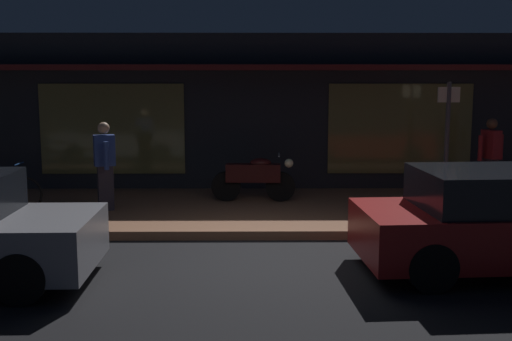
{
  "coord_description": "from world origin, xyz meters",
  "views": [
    {
      "loc": [
        -0.13,
        -9.13,
        2.68
      ],
      "look_at": [
        -0.03,
        2.4,
        0.95
      ],
      "focal_mm": 44.59,
      "sensor_mm": 36.0,
      "label": 1
    }
  ],
  "objects_px": {
    "parked_car_far": "(506,221)",
    "motorcycle": "(255,177)",
    "person_photographer": "(105,164)",
    "sign_post": "(447,134)",
    "person_bystander": "(490,157)"
  },
  "relations": [
    {
      "from": "person_photographer",
      "to": "sign_post",
      "type": "distance_m",
      "value": 6.73
    },
    {
      "from": "motorcycle",
      "to": "sign_post",
      "type": "height_order",
      "value": "sign_post"
    },
    {
      "from": "person_photographer",
      "to": "parked_car_far",
      "type": "relative_size",
      "value": 0.4
    },
    {
      "from": "parked_car_far",
      "to": "motorcycle",
      "type": "bearing_deg",
      "value": 128.98
    },
    {
      "from": "parked_car_far",
      "to": "person_photographer",
      "type": "bearing_deg",
      "value": 151.65
    },
    {
      "from": "motorcycle",
      "to": "parked_car_far",
      "type": "xyz_separation_m",
      "value": [
        3.42,
        -4.22,
        0.06
      ]
    },
    {
      "from": "person_bystander",
      "to": "parked_car_far",
      "type": "xyz_separation_m",
      "value": [
        -1.4,
        -4.39,
        -0.32
      ]
    },
    {
      "from": "motorcycle",
      "to": "sign_post",
      "type": "relative_size",
      "value": 0.71
    },
    {
      "from": "person_bystander",
      "to": "sign_post",
      "type": "distance_m",
      "value": 1.11
    },
    {
      "from": "parked_car_far",
      "to": "sign_post",
      "type": "bearing_deg",
      "value": 84.14
    },
    {
      "from": "motorcycle",
      "to": "parked_car_far",
      "type": "relative_size",
      "value": 0.41
    },
    {
      "from": "person_photographer",
      "to": "parked_car_far",
      "type": "distance_m",
      "value": 7.1
    },
    {
      "from": "sign_post",
      "to": "person_bystander",
      "type": "bearing_deg",
      "value": 13.1
    },
    {
      "from": "person_photographer",
      "to": "sign_post",
      "type": "height_order",
      "value": "sign_post"
    },
    {
      "from": "person_photographer",
      "to": "parked_car_far",
      "type": "xyz_separation_m",
      "value": [
        6.24,
        -3.37,
        -0.32
      ]
    }
  ]
}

